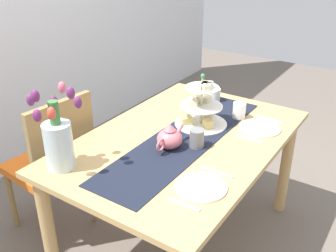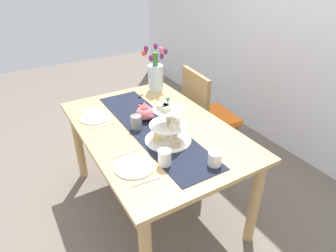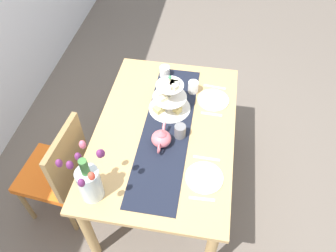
{
  "view_description": "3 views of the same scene",
  "coord_description": "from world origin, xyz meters",
  "px_view_note": "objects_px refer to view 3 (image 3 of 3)",
  "views": [
    {
      "loc": [
        -1.59,
        -0.96,
        1.72
      ],
      "look_at": [
        -0.03,
        0.08,
        0.78
      ],
      "focal_mm": 41.75,
      "sensor_mm": 36.0,
      "label": 1
    },
    {
      "loc": [
        1.55,
        -0.81,
        1.76
      ],
      "look_at": [
        0.09,
        0.07,
        0.75
      ],
      "focal_mm": 31.16,
      "sensor_mm": 36.0,
      "label": 2
    },
    {
      "loc": [
        -1.43,
        -0.27,
        2.44
      ],
      "look_at": [
        -0.0,
        -0.02,
        0.76
      ],
      "focal_mm": 35.21,
      "sensor_mm": 36.0,
      "label": 3
    }
  ],
  "objects_px": {
    "mug_grey": "(180,131)",
    "knife_left": "(207,158)",
    "fork_right": "(212,114)",
    "mug_white_text": "(193,87)",
    "cream_jug": "(165,71)",
    "knife_right": "(215,87)",
    "fork_left": "(202,199)",
    "tulip_vase": "(89,181)",
    "chair_left": "(58,170)",
    "teapot": "(161,138)",
    "dinner_plate_left": "(204,178)",
    "dinner_plate_right": "(213,100)",
    "tiered_cake_stand": "(169,98)",
    "dining_table": "(165,139)"
  },
  "relations": [
    {
      "from": "fork_right",
      "to": "knife_right",
      "type": "bearing_deg",
      "value": 0.0
    },
    {
      "from": "fork_left",
      "to": "knife_right",
      "type": "relative_size",
      "value": 0.88
    },
    {
      "from": "dining_table",
      "to": "teapot",
      "type": "height_order",
      "value": "teapot"
    },
    {
      "from": "fork_right",
      "to": "mug_white_text",
      "type": "xyz_separation_m",
      "value": [
        0.21,
        0.16,
        0.04
      ]
    },
    {
      "from": "knife_left",
      "to": "fork_right",
      "type": "distance_m",
      "value": 0.39
    },
    {
      "from": "chair_left",
      "to": "fork_left",
      "type": "bearing_deg",
      "value": -99.91
    },
    {
      "from": "tulip_vase",
      "to": "knife_left",
      "type": "relative_size",
      "value": 2.45
    },
    {
      "from": "mug_grey",
      "to": "tulip_vase",
      "type": "bearing_deg",
      "value": 140.07
    },
    {
      "from": "fork_right",
      "to": "knife_right",
      "type": "distance_m",
      "value": 0.29
    },
    {
      "from": "teapot",
      "to": "knife_right",
      "type": "distance_m",
      "value": 0.68
    },
    {
      "from": "tiered_cake_stand",
      "to": "dining_table",
      "type": "bearing_deg",
      "value": -178.9
    },
    {
      "from": "tiered_cake_stand",
      "to": "fork_right",
      "type": "xyz_separation_m",
      "value": [
        -0.01,
        -0.31,
        -0.1
      ]
    },
    {
      "from": "knife_right",
      "to": "fork_right",
      "type": "bearing_deg",
      "value": 180.0
    },
    {
      "from": "teapot",
      "to": "mug_grey",
      "type": "distance_m",
      "value": 0.14
    },
    {
      "from": "mug_white_text",
      "to": "cream_jug",
      "type": "bearing_deg",
      "value": 58.55
    },
    {
      "from": "dinner_plate_left",
      "to": "mug_white_text",
      "type": "bearing_deg",
      "value": 12.12
    },
    {
      "from": "cream_jug",
      "to": "knife_left",
      "type": "height_order",
      "value": "cream_jug"
    },
    {
      "from": "dining_table",
      "to": "fork_right",
      "type": "bearing_deg",
      "value": -57.91
    },
    {
      "from": "dining_table",
      "to": "fork_left",
      "type": "bearing_deg",
      "value": -148.08
    },
    {
      "from": "dinner_plate_left",
      "to": "mug_grey",
      "type": "relative_size",
      "value": 2.42
    },
    {
      "from": "tiered_cake_stand",
      "to": "dinner_plate_left",
      "type": "bearing_deg",
      "value": -150.37
    },
    {
      "from": "fork_right",
      "to": "mug_grey",
      "type": "xyz_separation_m",
      "value": [
        -0.23,
        0.19,
        0.05
      ]
    },
    {
      "from": "chair_left",
      "to": "knife_right",
      "type": "bearing_deg",
      "value": -51.68
    },
    {
      "from": "knife_left",
      "to": "mug_grey",
      "type": "bearing_deg",
      "value": 51.32
    },
    {
      "from": "fork_left",
      "to": "dinner_plate_right",
      "type": "relative_size",
      "value": 0.65
    },
    {
      "from": "mug_grey",
      "to": "fork_left",
      "type": "bearing_deg",
      "value": -156.47
    },
    {
      "from": "fork_left",
      "to": "mug_grey",
      "type": "height_order",
      "value": "mug_grey"
    },
    {
      "from": "tulip_vase",
      "to": "mug_grey",
      "type": "bearing_deg",
      "value": -39.93
    },
    {
      "from": "fork_left",
      "to": "mug_white_text",
      "type": "xyz_separation_m",
      "value": [
        0.89,
        0.16,
        0.04
      ]
    },
    {
      "from": "dining_table",
      "to": "cream_jug",
      "type": "xyz_separation_m",
      "value": [
        0.55,
        0.1,
        0.15
      ]
    },
    {
      "from": "mug_white_text",
      "to": "fork_right",
      "type": "bearing_deg",
      "value": -142.95
    },
    {
      "from": "dinner_plate_left",
      "to": "dinner_plate_right",
      "type": "bearing_deg",
      "value": 0.0
    },
    {
      "from": "chair_left",
      "to": "tulip_vase",
      "type": "xyz_separation_m",
      "value": [
        -0.25,
        -0.38,
        0.37
      ]
    },
    {
      "from": "knife_left",
      "to": "fork_right",
      "type": "relative_size",
      "value": 1.13
    },
    {
      "from": "knife_right",
      "to": "fork_left",
      "type": "bearing_deg",
      "value": 180.0
    },
    {
      "from": "dining_table",
      "to": "dinner_plate_left",
      "type": "relative_size",
      "value": 6.19
    },
    {
      "from": "tiered_cake_stand",
      "to": "dinner_plate_left",
      "type": "xyz_separation_m",
      "value": [
        -0.54,
        -0.31,
        -0.1
      ]
    },
    {
      "from": "cream_jug",
      "to": "dinner_plate_right",
      "type": "height_order",
      "value": "cream_jug"
    },
    {
      "from": "mug_grey",
      "to": "dinner_plate_left",
      "type": "bearing_deg",
      "value": -147.15
    },
    {
      "from": "tulip_vase",
      "to": "knife_right",
      "type": "distance_m",
      "value": 1.23
    },
    {
      "from": "tulip_vase",
      "to": "dinner_plate_right",
      "type": "bearing_deg",
      "value": -35.0
    },
    {
      "from": "mug_grey",
      "to": "knife_left",
      "type": "bearing_deg",
      "value": -128.68
    },
    {
      "from": "dining_table",
      "to": "mug_white_text",
      "type": "relative_size",
      "value": 14.99
    },
    {
      "from": "teapot",
      "to": "dinner_plate_left",
      "type": "distance_m",
      "value": 0.37
    },
    {
      "from": "knife_left",
      "to": "dinner_plate_left",
      "type": "bearing_deg",
      "value": 180.0
    },
    {
      "from": "tiered_cake_stand",
      "to": "cream_jug",
      "type": "xyz_separation_m",
      "value": [
        0.35,
        0.09,
        -0.06
      ]
    },
    {
      "from": "dining_table",
      "to": "teapot",
      "type": "relative_size",
      "value": 5.97
    },
    {
      "from": "chair_left",
      "to": "dinner_plate_left",
      "type": "bearing_deg",
      "value": -91.73
    },
    {
      "from": "tiered_cake_stand",
      "to": "knife_left",
      "type": "distance_m",
      "value": 0.51
    },
    {
      "from": "chair_left",
      "to": "knife_left",
      "type": "relative_size",
      "value": 5.35
    }
  ]
}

